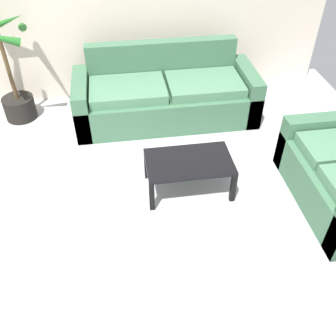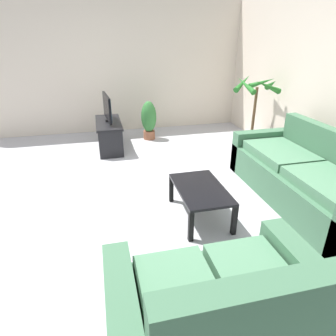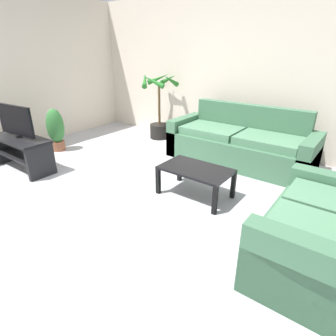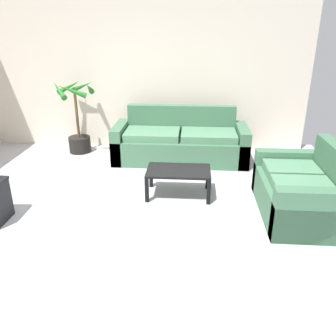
{
  "view_description": "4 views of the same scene",
  "coord_description": "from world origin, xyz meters",
  "px_view_note": "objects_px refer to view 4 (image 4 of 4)",
  "views": [
    {
      "loc": [
        0.1,
        -1.98,
        2.81
      ],
      "look_at": [
        0.49,
        0.61,
        0.54
      ],
      "focal_mm": 40.49,
      "sensor_mm": 36.0,
      "label": 1
    },
    {
      "loc": [
        3.51,
        -0.18,
        1.96
      ],
      "look_at": [
        0.18,
        0.63,
        0.4
      ],
      "focal_mm": 31.38,
      "sensor_mm": 36.0,
      "label": 2
    },
    {
      "loc": [
        2.35,
        -1.82,
        1.73
      ],
      "look_at": [
        0.54,
        0.56,
        0.44
      ],
      "focal_mm": 29.35,
      "sensor_mm": 36.0,
      "label": 3
    },
    {
      "loc": [
        0.92,
        -3.47,
        2.18
      ],
      "look_at": [
        0.63,
        0.43,
        0.58
      ],
      "focal_mm": 36.79,
      "sensor_mm": 36.0,
      "label": 4
    }
  ],
  "objects_px": {
    "couch_main": "(180,143)",
    "couch_loveseat": "(301,192)",
    "coffee_table": "(179,173)",
    "potted_palm": "(78,125)"
  },
  "relations": [
    {
      "from": "couch_main",
      "to": "couch_loveseat",
      "type": "bearing_deg",
      "value": -49.18
    },
    {
      "from": "couch_loveseat",
      "to": "potted_palm",
      "type": "relative_size",
      "value": 1.06
    },
    {
      "from": "couch_loveseat",
      "to": "potted_palm",
      "type": "xyz_separation_m",
      "value": [
        -3.47,
        2.08,
        0.22
      ]
    },
    {
      "from": "couch_main",
      "to": "couch_loveseat",
      "type": "height_order",
      "value": "same"
    },
    {
      "from": "couch_main",
      "to": "couch_loveseat",
      "type": "relative_size",
      "value": 1.62
    },
    {
      "from": "couch_main",
      "to": "coffee_table",
      "type": "distance_m",
      "value": 1.41
    },
    {
      "from": "couch_main",
      "to": "couch_loveseat",
      "type": "xyz_separation_m",
      "value": [
        1.57,
        -1.82,
        -0.01
      ]
    },
    {
      "from": "couch_main",
      "to": "coffee_table",
      "type": "xyz_separation_m",
      "value": [
        0.03,
        -1.41,
        0.02
      ]
    },
    {
      "from": "couch_main",
      "to": "potted_palm",
      "type": "height_order",
      "value": "potted_palm"
    },
    {
      "from": "couch_main",
      "to": "potted_palm",
      "type": "relative_size",
      "value": 1.73
    }
  ]
}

